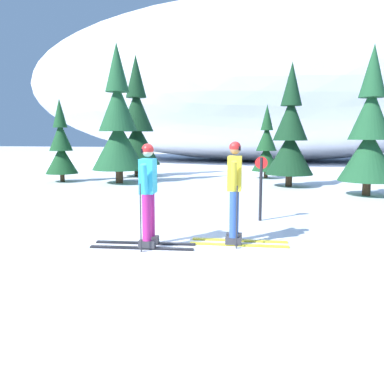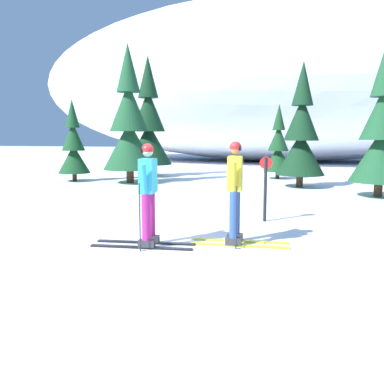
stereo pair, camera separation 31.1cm
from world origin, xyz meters
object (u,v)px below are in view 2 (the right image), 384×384
pine_tree_right (382,134)px  pine_tree_left (149,126)px  skier_cyan_jacket (148,193)px  pine_tree_center (278,148)px  pine_tree_far_left (73,147)px  trail_marker_post (265,185)px  pine_tree_center_left (129,125)px  skier_yellow_jacket (235,191)px  pine_tree_center_right (301,135)px

pine_tree_right → pine_tree_left: bearing=153.5°
skier_cyan_jacket → pine_tree_center: 12.27m
pine_tree_far_left → pine_tree_center: pine_tree_far_left is taller
pine_tree_center → pine_tree_left: bearing=-177.3°
skier_cyan_jacket → pine_tree_left: bearing=109.3°
pine_tree_far_left → pine_tree_left: pine_tree_left is taller
pine_tree_left → skier_cyan_jacket: bearing=-70.7°
pine_tree_right → trail_marker_post: size_ratio=3.26×
pine_tree_far_left → trail_marker_post: bearing=-37.6°
pine_tree_center_left → pine_tree_center: pine_tree_center_left is taller
skier_yellow_jacket → pine_tree_center_left: (-5.43, 8.52, 1.38)m
skier_cyan_jacket → pine_tree_far_left: bearing=125.8°
pine_tree_center → trail_marker_post: 9.55m
pine_tree_center_right → skier_cyan_jacket: bearing=-106.8°
pine_tree_far_left → pine_tree_center: bearing=19.9°
pine_tree_center_left → pine_tree_far_left: bearing=178.6°
pine_tree_far_left → trail_marker_post: 10.64m
pine_tree_center → trail_marker_post: bearing=-90.1°
skier_cyan_jacket → pine_tree_far_left: pine_tree_far_left is taller
skier_cyan_jacket → trail_marker_post: size_ratio=1.25×
skier_yellow_jacket → pine_tree_center_right: bearing=81.3°
skier_yellow_jacket → pine_tree_left: bearing=116.3°
pine_tree_center → pine_tree_center_right: (0.90, -2.94, 0.55)m
pine_tree_far_left → trail_marker_post: (8.41, -6.48, -0.62)m
pine_tree_right → pine_tree_center_right: bearing=140.1°
skier_cyan_jacket → pine_tree_left: pine_tree_left is taller
skier_yellow_jacket → pine_tree_center_left: pine_tree_center_left is taller
skier_yellow_jacket → pine_tree_center: pine_tree_center is taller
pine_tree_left → pine_tree_center: pine_tree_left is taller
skier_yellow_jacket → pine_tree_left: pine_tree_left is taller
pine_tree_center_right → trail_marker_post: 6.75m
skier_yellow_jacket → pine_tree_center_right: pine_tree_center_right is taller
trail_marker_post → pine_tree_center_right: bearing=82.1°
skier_cyan_jacket → skier_yellow_jacket: 1.54m
pine_tree_left → pine_tree_center_right: size_ratio=1.22×
pine_tree_center_right → pine_tree_right: pine_tree_right is taller
pine_tree_far_left → pine_tree_left: bearing=49.0°
pine_tree_far_left → pine_tree_center_right: 9.34m
skier_cyan_jacket → pine_tree_right: pine_tree_right is taller
pine_tree_center_right → pine_tree_right: size_ratio=0.97×
pine_tree_center_right → trail_marker_post: pine_tree_center_right is taller
skier_cyan_jacket → pine_tree_center_right: size_ratio=0.39×
pine_tree_far_left → pine_tree_center_right: bearing=0.7°
pine_tree_far_left → pine_tree_center_left: 2.72m
pine_tree_left → trail_marker_post: pine_tree_left is taller
pine_tree_far_left → pine_tree_center_left: bearing=-1.4°
pine_tree_far_left → pine_tree_right: 11.85m
skier_cyan_jacket → pine_tree_far_left: 11.20m
skier_cyan_jacket → skier_yellow_jacket: bearing=18.8°
pine_tree_left → pine_tree_center_right: bearing=-21.0°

